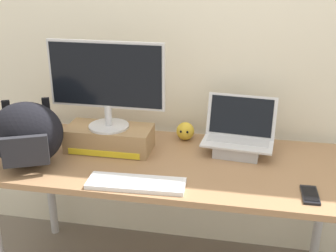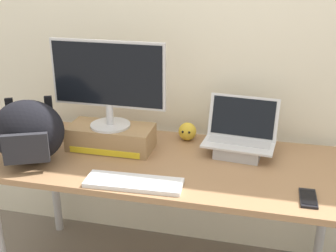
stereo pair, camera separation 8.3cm
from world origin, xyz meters
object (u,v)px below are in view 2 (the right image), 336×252
(external_keyboard, at_px, (134,182))
(cell_phone, at_px, (308,198))
(toner_box_yellow, at_px, (111,137))
(desktop_monitor, at_px, (108,81))
(coffee_mug, at_px, (34,127))
(messenger_backpack, at_px, (28,132))
(plush_toy, at_px, (187,131))
(open_laptop, at_px, (239,143))

(external_keyboard, xyz_separation_m, cell_phone, (0.73, 0.05, -0.01))
(toner_box_yellow, xyz_separation_m, desktop_monitor, (-0.00, -0.00, 0.30))
(coffee_mug, bearing_deg, external_keyboard, -29.63)
(toner_box_yellow, xyz_separation_m, external_keyboard, (0.23, -0.34, -0.05))
(messenger_backpack, distance_m, cell_phone, 1.29)
(messenger_backpack, height_order, plush_toy, messenger_backpack)
(external_keyboard, height_order, plush_toy, plush_toy)
(desktop_monitor, xyz_separation_m, messenger_backpack, (-0.32, -0.24, -0.21))
(open_laptop, height_order, external_keyboard, open_laptop)
(messenger_backpack, bearing_deg, external_keyboard, -33.79)
(open_laptop, relative_size, messenger_backpack, 0.93)
(desktop_monitor, xyz_separation_m, cell_phone, (0.96, -0.28, -0.36))
(external_keyboard, relative_size, plush_toy, 4.47)
(external_keyboard, height_order, coffee_mug, coffee_mug)
(desktop_monitor, bearing_deg, toner_box_yellow, 89.72)
(open_laptop, bearing_deg, desktop_monitor, -166.28)
(coffee_mug, bearing_deg, cell_phone, -13.67)
(desktop_monitor, distance_m, external_keyboard, 0.54)
(desktop_monitor, bearing_deg, open_laptop, 8.84)
(open_laptop, bearing_deg, external_keyboard, -128.88)
(desktop_monitor, distance_m, cell_phone, 1.06)
(desktop_monitor, xyz_separation_m, plush_toy, (0.36, 0.20, -0.31))
(external_keyboard, bearing_deg, coffee_mug, 147.75)
(toner_box_yellow, height_order, external_keyboard, toner_box_yellow)
(open_laptop, height_order, plush_toy, open_laptop)
(desktop_monitor, height_order, external_keyboard, desktop_monitor)
(toner_box_yellow, distance_m, coffee_mug, 0.48)
(external_keyboard, bearing_deg, cell_phone, 1.40)
(toner_box_yellow, distance_m, plush_toy, 0.41)
(open_laptop, bearing_deg, cell_phone, -44.61)
(coffee_mug, relative_size, plush_toy, 1.31)
(desktop_monitor, bearing_deg, external_keyboard, -54.99)
(coffee_mug, bearing_deg, plush_toy, 9.01)
(external_keyboard, xyz_separation_m, messenger_backpack, (-0.55, 0.10, 0.14))
(toner_box_yellow, height_order, plush_toy, toner_box_yellow)
(toner_box_yellow, bearing_deg, plush_toy, 28.67)
(cell_phone, bearing_deg, external_keyboard, -176.63)
(cell_phone, bearing_deg, open_laptop, 129.12)
(desktop_monitor, bearing_deg, messenger_backpack, -143.07)
(plush_toy, bearing_deg, cell_phone, -38.87)
(open_laptop, height_order, messenger_backpack, messenger_backpack)
(open_laptop, distance_m, messenger_backpack, 1.03)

